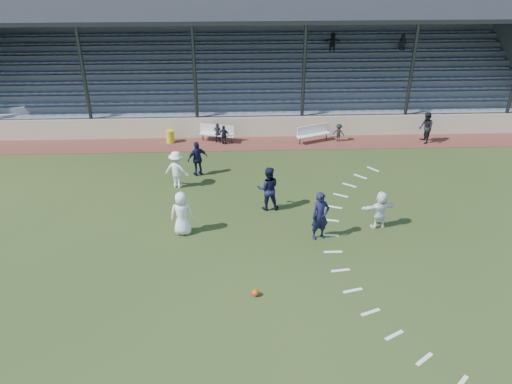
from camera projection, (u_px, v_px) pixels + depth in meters
ground at (259, 254)px, 18.93m from camera, size 90.00×90.00×0.00m
cinder_track at (250, 144)px, 28.10m from camera, size 34.00×2.00×0.02m
retaining_wall at (250, 127)px, 28.74m from camera, size 34.00×0.18×1.20m
bench_left at (217, 132)px, 28.14m from camera, size 2.03×0.99×0.95m
bench_right at (313, 132)px, 28.11m from camera, size 2.01×1.15×0.95m
trash_bin at (170, 136)px, 28.06m from camera, size 0.45×0.45×0.72m
football at (255, 293)px, 16.78m from camera, size 0.24×0.24×0.24m
player_white_lead at (182, 213)px, 19.73m from camera, size 0.91×0.59×1.85m
player_navy_lead at (320, 216)px, 19.39m from camera, size 0.84×0.67×2.02m
player_navy_mid at (268, 188)px, 21.40m from camera, size 0.98×0.77×1.98m
player_white_wing at (177, 170)px, 23.19m from camera, size 1.31×0.99×1.80m
player_navy_wing at (198, 159)px, 24.29m from camera, size 1.11×0.86×1.76m
player_white_back at (380, 210)px, 20.19m from camera, size 1.57×0.75×1.62m
official at (426, 128)px, 27.79m from camera, size 0.68×0.87×1.77m
sub_left_near at (217, 133)px, 27.94m from camera, size 0.43×0.29×1.16m
sub_left_far at (224, 135)px, 27.75m from camera, size 0.69×0.44×1.10m
sub_right at (339, 133)px, 28.15m from camera, size 0.76×0.60×1.03m
grandstand at (248, 77)px, 32.08m from camera, size 34.60×9.00×6.61m
penalty_arc at (366, 251)px, 19.06m from camera, size 3.89×14.63×0.01m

